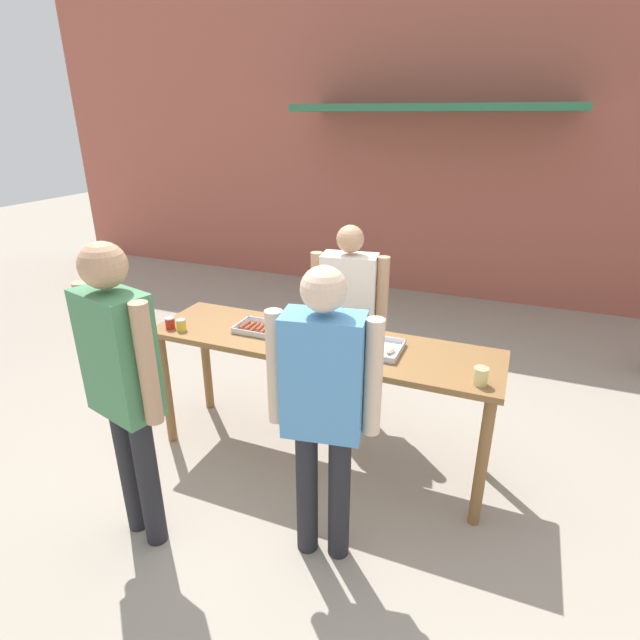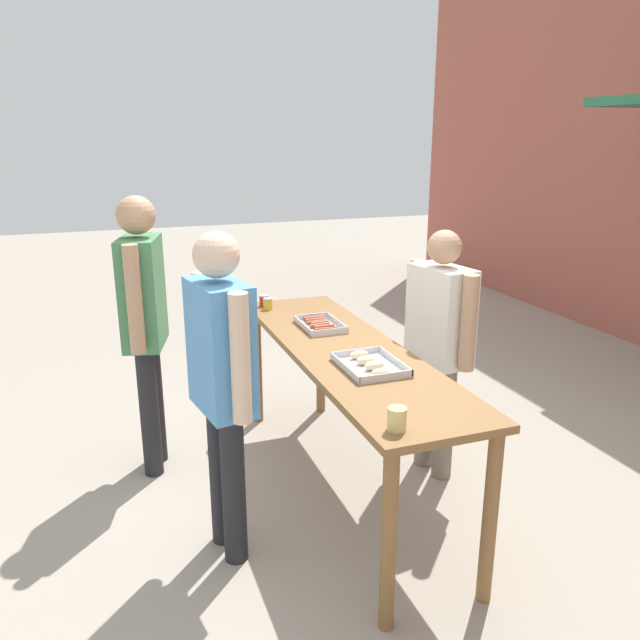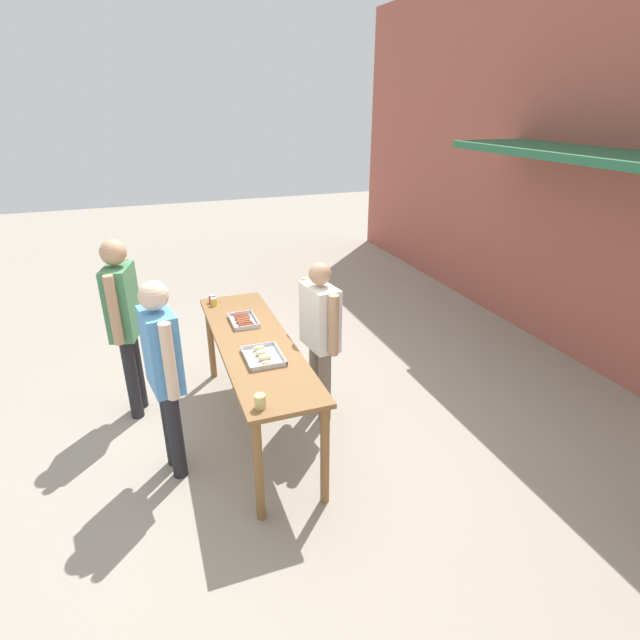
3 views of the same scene
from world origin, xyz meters
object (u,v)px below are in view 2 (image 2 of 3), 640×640
food_tray_buns (370,365)px  person_customer_holding_hotdog (144,311)px  food_tray_sausages (320,325)px  person_server_behind_table (439,334)px  person_customer_with_cup (222,370)px  condiment_jar_ketchup (268,304)px  condiment_jar_mustard (264,301)px  beer_cup (397,419)px

food_tray_buns → person_customer_holding_hotdog: (-1.03, -1.07, 0.12)m
food_tray_sausages → person_server_behind_table: bearing=56.6°
person_server_behind_table → person_customer_with_cup: person_customer_with_cup is taller
condiment_jar_ketchup → condiment_jar_mustard: bearing=-178.2°
condiment_jar_mustard → person_customer_holding_hotdog: size_ratio=0.05×
condiment_jar_mustard → condiment_jar_ketchup: size_ratio=1.00×
food_tray_sausages → person_server_behind_table: 0.76m
beer_cup → person_customer_with_cup: bearing=-139.9°
food_tray_sausages → person_customer_with_cup: bearing=-45.6°
person_customer_holding_hotdog → person_customer_with_cup: 1.06m
condiment_jar_mustard → beer_cup: size_ratio=0.80×
person_customer_holding_hotdog → person_customer_with_cup: size_ratio=1.05×
condiment_jar_ketchup → person_customer_with_cup: bearing=-24.3°
food_tray_sausages → person_customer_holding_hotdog: (-0.25, -1.07, 0.13)m
food_tray_buns → person_customer_holding_hotdog: bearing=-133.9°
condiment_jar_ketchup → person_server_behind_table: 1.26m
food_tray_buns → condiment_jar_ketchup: 1.32m
food_tray_sausages → condiment_jar_mustard: condiment_jar_mustard is taller
food_tray_sausages → person_server_behind_table: person_server_behind_table is taller
food_tray_sausages → person_customer_with_cup: (0.77, -0.79, 0.07)m
beer_cup → person_server_behind_table: bearing=142.0°
condiment_jar_mustard → person_customer_holding_hotdog: 0.95m
food_tray_buns → person_server_behind_table: person_server_behind_table is taller
food_tray_buns → condiment_jar_ketchup: bearing=-171.3°
person_customer_holding_hotdog → condiment_jar_mustard: bearing=-51.7°
condiment_jar_ketchup → person_customer_holding_hotdog: bearing=-71.9°
food_tray_buns → condiment_jar_mustard: (-1.40, -0.20, 0.02)m
person_customer_holding_hotdog → food_tray_sausages: bearing=-88.2°
food_tray_sausages → condiment_jar_ketchup: size_ratio=4.52×
food_tray_buns → condiment_jar_mustard: 1.42m
person_customer_with_cup → person_customer_holding_hotdog: bearing=5.4°
food_tray_sausages → condiment_jar_mustard: (-0.62, -0.20, 0.03)m
beer_cup → person_customer_with_cup: person_customer_with_cup is taller
food_tray_buns → beer_cup: beer_cup is taller
food_tray_sausages → condiment_jar_mustard: bearing=-161.8°
food_tray_buns → condiment_jar_mustard: condiment_jar_mustard is taller
food_tray_sausages → condiment_jar_mustard: size_ratio=4.52×
person_server_behind_table → food_tray_buns: bearing=-68.3°
food_tray_sausages → person_server_behind_table: size_ratio=0.23×
condiment_jar_mustard → beer_cup: beer_cup is taller
condiment_jar_mustard → condiment_jar_ketchup: (0.09, 0.00, 0.00)m
condiment_jar_mustard → person_customer_holding_hotdog: (0.38, -0.86, 0.10)m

